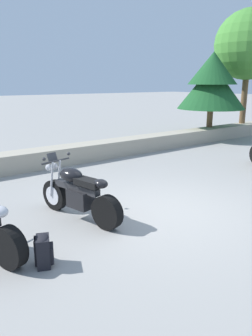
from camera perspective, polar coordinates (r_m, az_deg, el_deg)
ground_plane at (r=6.63m, az=6.15°, el=-7.61°), size 120.00×120.00×0.00m
stone_wall at (r=10.41m, az=-12.06°, el=2.07°), size 36.00×0.80×0.55m
motorcycle_black_centre at (r=6.19m, az=-8.45°, el=-4.54°), size 0.84×2.04×1.18m
rider_backpack at (r=4.84m, az=-14.29°, el=-13.83°), size 0.33×0.35×0.47m
pine_tree_far_left at (r=15.18m, az=14.93°, el=14.47°), size 2.97×2.97×3.26m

